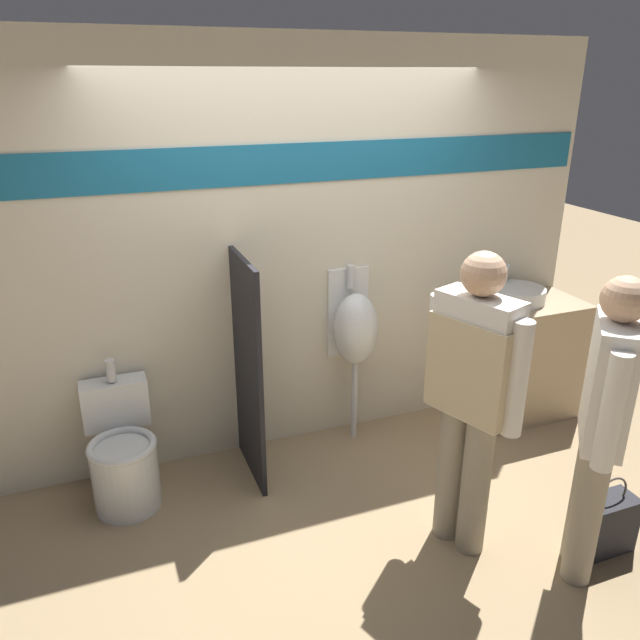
{
  "coord_description": "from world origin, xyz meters",
  "views": [
    {
      "loc": [
        -1.28,
        -3.15,
        2.46
      ],
      "look_at": [
        0.0,
        0.17,
        1.05
      ],
      "focal_mm": 35.0,
      "sensor_mm": 36.0,
      "label": 1
    }
  ],
  "objects_px": {
    "shopping_bag": "(606,523)",
    "sink_basin": "(517,294)",
    "urinal_near_counter": "(355,329)",
    "toilet": "(123,458)",
    "person_in_vest": "(472,386)",
    "cell_phone": "(507,311)",
    "person_with_lanyard": "(602,420)"
  },
  "relations": [
    {
      "from": "person_in_vest",
      "to": "person_with_lanyard",
      "type": "height_order",
      "value": "person_in_vest"
    },
    {
      "from": "sink_basin",
      "to": "toilet",
      "type": "distance_m",
      "value": 2.94
    },
    {
      "from": "urinal_near_counter",
      "to": "person_in_vest",
      "type": "height_order",
      "value": "person_in_vest"
    },
    {
      "from": "sink_basin",
      "to": "cell_phone",
      "type": "relative_size",
      "value": 2.89
    },
    {
      "from": "sink_basin",
      "to": "person_with_lanyard",
      "type": "xyz_separation_m",
      "value": [
        -0.69,
        -1.56,
        -0.06
      ]
    },
    {
      "from": "shopping_bag",
      "to": "person_with_lanyard",
      "type": "bearing_deg",
      "value": -166.05
    },
    {
      "from": "sink_basin",
      "to": "shopping_bag",
      "type": "xyz_separation_m",
      "value": [
        -0.45,
        -1.5,
        -0.79
      ]
    },
    {
      "from": "cell_phone",
      "to": "urinal_near_counter",
      "type": "height_order",
      "value": "urinal_near_counter"
    },
    {
      "from": "cell_phone",
      "to": "urinal_near_counter",
      "type": "bearing_deg",
      "value": 167.57
    },
    {
      "from": "urinal_near_counter",
      "to": "person_with_lanyard",
      "type": "xyz_separation_m",
      "value": [
        0.58,
        -1.63,
        0.06
      ]
    },
    {
      "from": "toilet",
      "to": "person_in_vest",
      "type": "distance_m",
      "value": 2.11
    },
    {
      "from": "cell_phone",
      "to": "toilet",
      "type": "height_order",
      "value": "cell_phone"
    },
    {
      "from": "person_with_lanyard",
      "to": "shopping_bag",
      "type": "height_order",
      "value": "person_with_lanyard"
    },
    {
      "from": "urinal_near_counter",
      "to": "toilet",
      "type": "distance_m",
      "value": 1.7
    },
    {
      "from": "toilet",
      "to": "person_in_vest",
      "type": "xyz_separation_m",
      "value": [
        1.71,
        -1.05,
        0.68
      ]
    },
    {
      "from": "urinal_near_counter",
      "to": "person_with_lanyard",
      "type": "distance_m",
      "value": 1.73
    },
    {
      "from": "urinal_near_counter",
      "to": "toilet",
      "type": "xyz_separation_m",
      "value": [
        -1.6,
        -0.17,
        -0.54
      ]
    },
    {
      "from": "sink_basin",
      "to": "toilet",
      "type": "relative_size",
      "value": 0.47
    },
    {
      "from": "shopping_bag",
      "to": "person_in_vest",
      "type": "bearing_deg",
      "value": 153.76
    },
    {
      "from": "cell_phone",
      "to": "toilet",
      "type": "xyz_separation_m",
      "value": [
        -2.67,
        0.06,
        -0.61
      ]
    },
    {
      "from": "shopping_bag",
      "to": "cell_phone",
      "type": "bearing_deg",
      "value": 79.35
    },
    {
      "from": "cell_phone",
      "to": "person_in_vest",
      "type": "xyz_separation_m",
      "value": [
        -0.96,
        -0.99,
        0.07
      ]
    },
    {
      "from": "sink_basin",
      "to": "toilet",
      "type": "xyz_separation_m",
      "value": [
        -2.87,
        -0.1,
        -0.65
      ]
    },
    {
      "from": "sink_basin",
      "to": "cell_phone",
      "type": "distance_m",
      "value": 0.26
    },
    {
      "from": "urinal_near_counter",
      "to": "toilet",
      "type": "relative_size",
      "value": 1.47
    },
    {
      "from": "shopping_bag",
      "to": "sink_basin",
      "type": "bearing_deg",
      "value": 73.21
    },
    {
      "from": "sink_basin",
      "to": "urinal_near_counter",
      "type": "bearing_deg",
      "value": 176.69
    },
    {
      "from": "person_in_vest",
      "to": "toilet",
      "type": "bearing_deg",
      "value": 38.46
    },
    {
      "from": "cell_phone",
      "to": "person_with_lanyard",
      "type": "relative_size",
      "value": 0.09
    },
    {
      "from": "toilet",
      "to": "person_in_vest",
      "type": "relative_size",
      "value": 0.51
    },
    {
      "from": "urinal_near_counter",
      "to": "shopping_bag",
      "type": "distance_m",
      "value": 1.89
    },
    {
      "from": "cell_phone",
      "to": "urinal_near_counter",
      "type": "distance_m",
      "value": 1.09
    }
  ]
}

